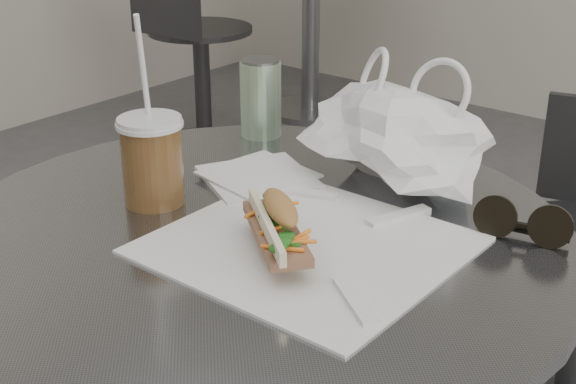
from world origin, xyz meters
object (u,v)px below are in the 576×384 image
Objects in this scene: bg_chair at (195,66)px; drink_can at (261,98)px; banh_mi at (278,228)px; iced_coffee at (152,159)px; bg_table at (311,13)px; sunglasses at (522,225)px.

drink_can is (1.45, -1.28, 0.45)m from bg_chair.
drink_can reaches higher than banh_mi.
iced_coffee reaches higher than drink_can.
sunglasses reaches higher than bg_table.
sunglasses is at bearing -10.26° from drink_can.
bg_table is at bearing 123.17° from iced_coffee.
bg_table is 3.81× the size of banh_mi.
iced_coffee is 0.45m from sunglasses.
sunglasses is at bearing 25.42° from iced_coffee.
drink_can is at bearing 102.42° from iced_coffee.
drink_can is at bearing -46.37° from bg_chair.
iced_coffee reaches higher than banh_mi.
iced_coffee reaches higher than bg_chair.
drink_can is at bearing -54.42° from bg_table.
drink_can is at bearing 171.32° from banh_mi.
banh_mi is 0.40m from drink_can.
bg_table is 2.41m from drink_can.
banh_mi reaches higher than bg_table.
bg_table is 0.95× the size of bg_chair.
bg_table is 3.08× the size of iced_coffee.
banh_mi is at bearing -146.47° from sunglasses.
iced_coffee is 2.00× the size of drink_can.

